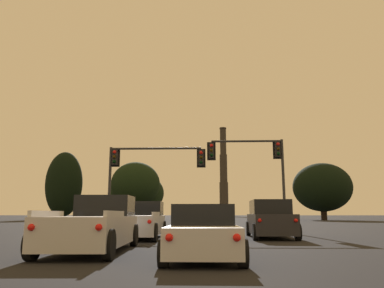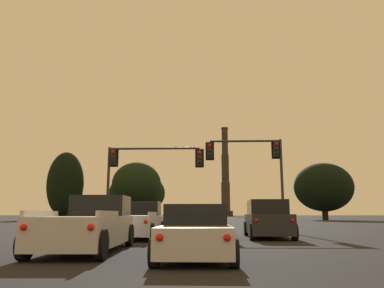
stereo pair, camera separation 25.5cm
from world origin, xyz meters
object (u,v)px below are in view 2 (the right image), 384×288
object	(u,v)px
pickup_truck_left_lane_front	(138,221)
traffic_light_overhead_right	(256,161)
sedan_center_lane_second	(196,233)
suv_right_lane_front	(267,219)
pickup_truck_left_lane_second	(90,226)
sedan_center_lane_front	(198,224)
smokestack	(225,181)
traffic_light_overhead_left	(141,166)

from	to	relation	value
pickup_truck_left_lane_front	traffic_light_overhead_right	world-z (taller)	traffic_light_overhead_right
sedan_center_lane_second	suv_right_lane_front	distance (m)	9.29
pickup_truck_left_lane_second	sedan_center_lane_second	xyz separation A→B (m)	(3.48, -1.68, -0.14)
sedan_center_lane_front	traffic_light_overhead_right	size ratio (longest dim) A/B	0.78
sedan_center_lane_front	pickup_truck_left_lane_second	distance (m)	7.70
smokestack	traffic_light_overhead_right	bearing A→B (deg)	-92.01
sedan_center_lane_second	traffic_light_overhead_left	world-z (taller)	traffic_light_overhead_left
sedan_center_lane_front	traffic_light_overhead_left	distance (m)	7.41
sedan_center_lane_front	smokestack	distance (m)	162.39
suv_right_lane_front	smokestack	world-z (taller)	smokestack
pickup_truck_left_lane_second	traffic_light_overhead_right	bearing A→B (deg)	58.29
suv_right_lane_front	smokestack	size ratio (longest dim) A/B	0.12
pickup_truck_left_lane_front	sedan_center_lane_second	distance (m)	8.75
sedan_center_lane_front	smokestack	world-z (taller)	smokestack
sedan_center_lane_second	sedan_center_lane_front	bearing A→B (deg)	90.90
sedan_center_lane_second	pickup_truck_left_lane_second	bearing A→B (deg)	154.05
pickup_truck_left_lane_second	pickup_truck_left_lane_front	bearing A→B (deg)	84.52
sedan_center_lane_second	traffic_light_overhead_right	distance (m)	15.22
pickup_truck_left_lane_front	sedan_center_lane_front	bearing A→B (deg)	7.52
sedan_center_lane_front	traffic_light_overhead_right	bearing A→B (deg)	58.26
traffic_light_overhead_left	traffic_light_overhead_right	distance (m)	7.61
pickup_truck_left_lane_second	traffic_light_overhead_right	size ratio (longest dim) A/B	0.92
sedan_center_lane_front	pickup_truck_left_lane_front	distance (m)	3.02
sedan_center_lane_front	sedan_center_lane_second	xyz separation A→B (m)	(0.16, -8.63, 0.00)
sedan_center_lane_second	smokestack	xyz separation A→B (m)	(9.03, 169.94, 16.25)
suv_right_lane_front	traffic_light_overhead_right	size ratio (longest dim) A/B	0.81
pickup_truck_left_lane_second	suv_right_lane_front	distance (m)	9.75
sedan_center_lane_front	suv_right_lane_front	bearing A→B (deg)	2.60
pickup_truck_left_lane_second	traffic_light_overhead_right	distance (m)	14.92
pickup_truck_left_lane_front	smokestack	distance (m)	163.02
pickup_truck_left_lane_second	pickup_truck_left_lane_front	xyz separation A→B (m)	(0.35, 6.48, 0.00)
traffic_light_overhead_right	pickup_truck_left_lane_second	bearing A→B (deg)	-119.28
traffic_light_overhead_left	sedan_center_lane_second	bearing A→B (deg)	-73.74
pickup_truck_left_lane_front	sedan_center_lane_second	world-z (taller)	pickup_truck_left_lane_front
sedan_center_lane_front	pickup_truck_left_lane_front	bearing A→B (deg)	-169.43
sedan_center_lane_second	smokestack	bearing A→B (deg)	86.80
pickup_truck_left_lane_second	smokestack	distance (m)	169.49
sedan_center_lane_front	smokestack	bearing A→B (deg)	88.51
sedan_center_lane_front	sedan_center_lane_second	size ratio (longest dim) A/B	1.01
sedan_center_lane_front	traffic_light_overhead_right	distance (m)	7.83
sedan_center_lane_second	traffic_light_overhead_left	xyz separation A→B (m)	(-4.03, 13.81, 3.61)
traffic_light_overhead_left	smokestack	world-z (taller)	smokestack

